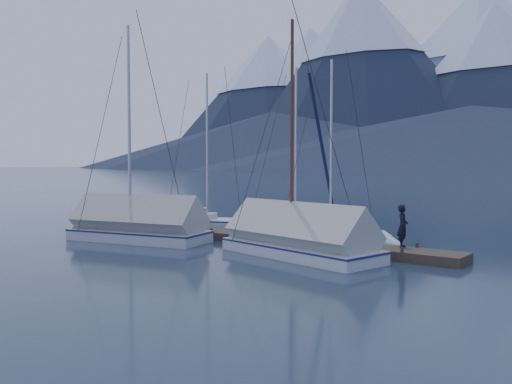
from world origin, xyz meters
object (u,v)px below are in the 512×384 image
(sailboat_open_right, at_px, (340,239))
(sailboat_covered_far, at_px, (128,229))
(sailboat_open_left, at_px, (216,224))
(sailboat_covered_near, at_px, (289,242))
(person, at_px, (403,226))
(sailboat_open_mid, at_px, (304,234))

(sailboat_open_right, xyz_separation_m, sailboat_covered_far, (-7.95, -5.08, 0.36))
(sailboat_open_left, height_order, sailboat_covered_near, sailboat_covered_near)
(person, bearing_deg, sailboat_covered_far, 87.30)
(sailboat_open_left, bearing_deg, person, -12.87)
(sailboat_open_right, relative_size, sailboat_covered_far, 0.83)
(sailboat_covered_far, bearing_deg, sailboat_open_left, 92.05)
(sailboat_covered_far, bearing_deg, person, 16.86)
(sailboat_open_left, distance_m, sailboat_covered_far, 6.15)
(sailboat_open_left, xyz_separation_m, sailboat_open_right, (8.17, -1.06, -0.01))
(sailboat_open_mid, relative_size, sailboat_covered_far, 0.84)
(sailboat_open_right, xyz_separation_m, person, (3.50, -1.61, 0.98))
(sailboat_covered_near, bearing_deg, sailboat_open_mid, 116.15)
(sailboat_covered_near, relative_size, sailboat_covered_far, 0.93)
(sailboat_covered_near, distance_m, person, 4.26)
(sailboat_open_mid, bearing_deg, sailboat_covered_near, -63.85)
(sailboat_open_right, bearing_deg, sailboat_open_left, 172.63)
(person, bearing_deg, sailboat_open_left, 57.56)
(sailboat_covered_near, bearing_deg, sailboat_open_left, 148.93)
(sailboat_open_left, distance_m, sailboat_open_mid, 5.88)
(sailboat_open_left, relative_size, person, 5.72)
(sailboat_open_mid, height_order, sailboat_covered_far, sailboat_covered_far)
(sailboat_covered_near, bearing_deg, person, 31.59)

